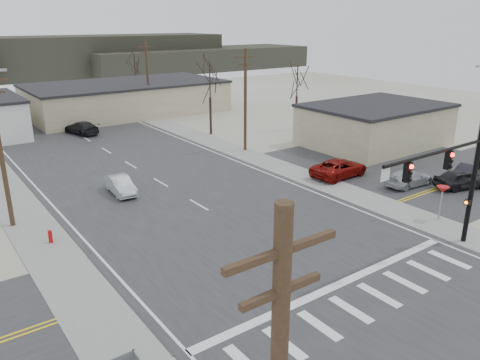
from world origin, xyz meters
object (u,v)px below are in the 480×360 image
at_px(car_parked_dark_a, 462,179).
at_px(fire_hydrant, 50,236).
at_px(car_far_b, 53,111).
at_px(car_far_a, 81,128).
at_px(car_parked_red, 339,168).
at_px(car_parked_dark_b, 470,171).
at_px(car_parked_silver, 409,178).
at_px(sedan_crossing, 120,185).
at_px(traffic_signal_mast, 457,173).

bearing_deg(car_parked_dark_a, fire_hydrant, 92.45).
bearing_deg(car_far_b, car_far_a, -113.14).
bearing_deg(car_parked_dark_a, car_parked_red, 56.31).
height_order(car_parked_dark_b, car_parked_silver, car_parked_dark_b).
relative_size(car_parked_red, car_parked_dark_b, 1.33).
bearing_deg(car_parked_silver, car_parked_dark_b, -104.67).
xyz_separation_m(car_parked_dark_a, car_parked_silver, (-2.80, 2.73, -0.11)).
xyz_separation_m(car_parked_red, car_parked_silver, (2.80, -4.85, -0.10)).
bearing_deg(sedan_crossing, car_parked_red, -19.57).
distance_m(fire_hydrant, car_parked_dark_a, 30.06).
xyz_separation_m(sedan_crossing, car_parked_red, (16.46, -6.95, 0.07)).
xyz_separation_m(car_parked_dark_b, car_parked_silver, (-5.60, 1.89, -0.02)).
distance_m(fire_hydrant, car_parked_silver, 26.63).
bearing_deg(car_far_a, fire_hydrant, 54.64).
bearing_deg(traffic_signal_mast, car_far_b, 97.82).
distance_m(sedan_crossing, car_parked_red, 17.87).
bearing_deg(car_far_b, car_parked_silver, -94.00).
distance_m(traffic_signal_mast, fire_hydrant, 23.39).
xyz_separation_m(sedan_crossing, car_far_a, (3.99, 21.23, 0.06)).
height_order(traffic_signal_mast, sedan_crossing, traffic_signal_mast).
xyz_separation_m(car_far_b, car_parked_silver, (15.11, -45.35, -0.13)).
bearing_deg(car_parked_dark_a, car_far_a, 46.66).
height_order(car_far_a, car_parked_dark_a, car_parked_dark_a).
height_order(car_far_a, car_far_b, car_far_b).
relative_size(car_far_b, car_parked_dark_a, 1.02).
relative_size(car_far_b, car_parked_silver, 1.01).
height_order(car_far_a, car_parked_dark_b, car_far_a).
bearing_deg(car_far_b, sedan_crossing, -119.48).
height_order(car_far_b, car_parked_dark_b, car_far_b).
height_order(fire_hydrant, car_far_b, car_far_b).
bearing_deg(car_far_b, car_parked_red, -95.52).
bearing_deg(car_far_a, traffic_signal_mast, 86.62).
distance_m(traffic_signal_mast, car_parked_silver, 11.82).
xyz_separation_m(traffic_signal_mast, car_parked_dark_a, (10.59, 5.20, -3.89)).
xyz_separation_m(car_far_a, car_parked_dark_a, (18.06, -35.76, 0.01)).
bearing_deg(fire_hydrant, car_parked_silver, -13.61).
distance_m(car_far_b, car_parked_dark_a, 51.31).
distance_m(traffic_signal_mast, car_parked_red, 14.27).
relative_size(fire_hydrant, sedan_crossing, 0.22).
xyz_separation_m(traffic_signal_mast, car_parked_red, (4.99, 12.79, -3.90)).
xyz_separation_m(sedan_crossing, car_parked_dark_b, (24.86, -13.69, -0.01)).
bearing_deg(sedan_crossing, car_far_a, 82.66).
xyz_separation_m(car_far_b, car_parked_dark_a, (17.91, -48.08, -0.03)).
bearing_deg(car_parked_dark_b, car_far_a, 22.05).
bearing_deg(sedan_crossing, car_parked_silver, -28.17).
xyz_separation_m(fire_hydrant, sedan_crossing, (6.62, 5.53, 0.25)).
xyz_separation_m(traffic_signal_mast, sedan_crossing, (-11.47, 19.74, -3.97)).
relative_size(car_parked_dark_a, car_parked_dark_b, 1.09).
bearing_deg(fire_hydrant, car_far_b, 74.59).
xyz_separation_m(traffic_signal_mast, car_far_a, (-7.47, 40.97, -3.90)).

